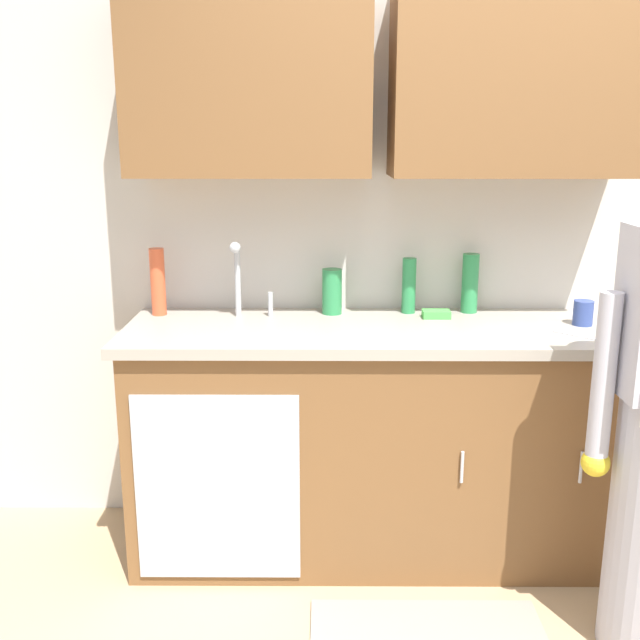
{
  "coord_description": "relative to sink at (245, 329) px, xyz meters",
  "views": [
    {
      "loc": [
        -0.76,
        -2.05,
        1.65
      ],
      "look_at": [
        -0.78,
        0.55,
        1.0
      ],
      "focal_mm": 41.39,
      "sensor_mm": 36.0,
      "label": 1
    }
  ],
  "objects": [
    {
      "name": "counter_cabinet",
      "position": [
        0.52,
        -0.01,
        -0.48
      ],
      "size": [
        1.9,
        0.62,
        0.9
      ],
      "color": "brown",
      "rests_on": "ground"
    },
    {
      "name": "kitchen_wall_with_uppers",
      "position": [
        0.93,
        0.29,
        0.55
      ],
      "size": [
        4.8,
        0.44,
        2.7
      ],
      "color": "beige",
      "rests_on": "ground"
    },
    {
      "name": "sponge",
      "position": [
        0.76,
        0.12,
        0.03
      ],
      "size": [
        0.11,
        0.07,
        0.03
      ],
      "primitive_type": "cube",
      "color": "#4CBF4C",
      "rests_on": "countertop"
    },
    {
      "name": "cup_by_sink",
      "position": [
        1.31,
        0.01,
        0.06
      ],
      "size": [
        0.08,
        0.08,
        0.1
      ],
      "primitive_type": "cylinder",
      "color": "#33478C",
      "rests_on": "countertop"
    },
    {
      "name": "bottle_cleaner_spray",
      "position": [
        0.34,
        0.19,
        0.11
      ],
      "size": [
        0.08,
        0.08,
        0.19
      ],
      "primitive_type": "cylinder",
      "color": "#2D8C4C",
      "rests_on": "countertop"
    },
    {
      "name": "sink",
      "position": [
        0.0,
        0.0,
        0.0
      ],
      "size": [
        0.5,
        0.36,
        0.35
      ],
      "color": "#B7BABF",
      "rests_on": "counter_cabinet"
    },
    {
      "name": "bottle_soap",
      "position": [
        0.91,
        0.22,
        0.14
      ],
      "size": [
        0.07,
        0.07,
        0.24
      ],
      "primitive_type": "cylinder",
      "color": "#2D8C4C",
      "rests_on": "countertop"
    },
    {
      "name": "knife_on_counter",
      "position": [
        1.25,
        -0.18,
        0.02
      ],
      "size": [
        0.19,
        0.19,
        0.01
      ],
      "primitive_type": "cube",
      "rotation": [
        0.0,
        0.0,
        5.5
      ],
      "color": "silver",
      "rests_on": "countertop"
    },
    {
      "name": "countertop",
      "position": [
        0.52,
        -0.01,
        -0.01
      ],
      "size": [
        1.96,
        0.66,
        0.04
      ],
      "primitive_type": "cube",
      "color": "#A8A093",
      "rests_on": "counter_cabinet"
    },
    {
      "name": "bottle_dish_liquid",
      "position": [
        0.66,
        0.21,
        0.13
      ],
      "size": [
        0.06,
        0.06,
        0.23
      ],
      "primitive_type": "cylinder",
      "color": "#2D8C4C",
      "rests_on": "countertop"
    },
    {
      "name": "bottle_water_short",
      "position": [
        -0.37,
        0.17,
        0.15
      ],
      "size": [
        0.06,
        0.06,
        0.27
      ],
      "primitive_type": "cylinder",
      "color": "#E05933",
      "rests_on": "countertop"
    }
  ]
}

